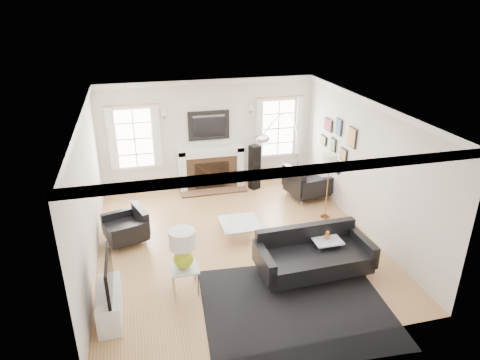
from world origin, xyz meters
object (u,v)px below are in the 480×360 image
object	(u,v)px
sofa	(312,255)
armchair_left	(128,227)
armchair_right	(305,184)
gourd_lamp	(183,247)
arc_floor_lamp	(282,152)
fireplace	(211,169)
coffee_table	(240,224)

from	to	relation	value
sofa	armchair_left	world-z (taller)	sofa
armchair_right	gourd_lamp	world-z (taller)	gourd_lamp
sofa	arc_floor_lamp	world-z (taller)	arc_floor_lamp
fireplace	armchair_left	xyz separation A→B (m)	(-2.14, -2.23, -0.22)
armchair_left	arc_floor_lamp	world-z (taller)	arc_floor_lamp
fireplace	arc_floor_lamp	size ratio (longest dim) A/B	0.75
armchair_right	coffee_table	bearing A→B (deg)	-143.78
gourd_lamp	armchair_right	bearing A→B (deg)	41.72
armchair_left	arc_floor_lamp	bearing A→B (deg)	18.09
coffee_table	arc_floor_lamp	bearing A→B (deg)	48.46
gourd_lamp	arc_floor_lamp	size ratio (longest dim) A/B	0.31
armchair_right	arc_floor_lamp	world-z (taller)	arc_floor_lamp
fireplace	coffee_table	xyz separation A→B (m)	(0.11, -2.64, -0.22)
sofa	coffee_table	bearing A→B (deg)	122.59
armchair_left	arc_floor_lamp	size ratio (longest dim) A/B	0.46
fireplace	gourd_lamp	world-z (taller)	gourd_lamp
armchair_right	arc_floor_lamp	distance (m)	1.04
sofa	armchair_right	distance (m)	3.17
sofa	gourd_lamp	xyz separation A→B (m)	(-2.31, -0.02, 0.55)
armchair_right	coffee_table	size ratio (longest dim) A/B	1.43
armchair_left	coffee_table	size ratio (longest dim) A/B	1.31
fireplace	armchair_right	xyz separation A→B (m)	(2.13, -1.16, -0.17)
armchair_right	coffee_table	xyz separation A→B (m)	(-2.02, -1.48, -0.05)
armchair_left	armchair_right	xyz separation A→B (m)	(4.28, 1.07, 0.05)
fireplace	armchair_right	distance (m)	2.43
arc_floor_lamp	coffee_table	bearing A→B (deg)	-131.54
fireplace	gourd_lamp	distance (m)	4.36
coffee_table	gourd_lamp	xyz separation A→B (m)	(-1.35, -1.53, 0.59)
fireplace	sofa	size ratio (longest dim) A/B	0.82
sofa	coffee_table	xyz separation A→B (m)	(-0.96, 1.51, -0.04)
fireplace	coffee_table	world-z (taller)	fireplace
gourd_lamp	arc_floor_lamp	xyz separation A→B (m)	(2.78, 3.14, 0.31)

